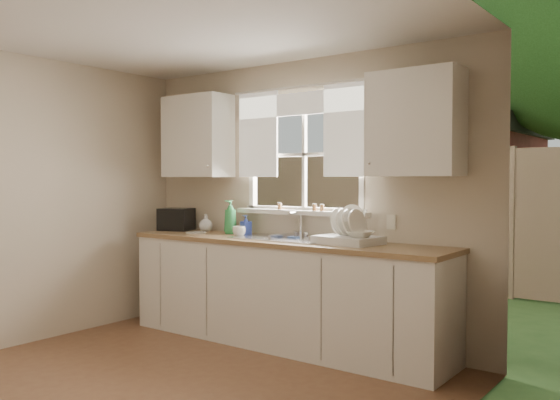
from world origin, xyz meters
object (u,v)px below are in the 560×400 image
Objects in this scene: soap_bottle_a at (230,217)px; black_appliance at (176,219)px; dish_rack at (348,235)px; cup at (239,231)px.

soap_bottle_a is 1.05× the size of black_appliance.
dish_rack is 1.10m from cup.
dish_rack is at bearing 9.25° from soap_bottle_a.
cup is (0.24, -0.15, -0.11)m from soap_bottle_a.
cup is 0.39× the size of black_appliance.
soap_bottle_a is 0.31m from cup.
dish_rack is 4.45× the size of cup.
dish_rack is at bearing -20.72° from black_appliance.
black_appliance is at bearing -174.40° from cup.
black_appliance is (-0.70, -0.03, -0.05)m from soap_bottle_a.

